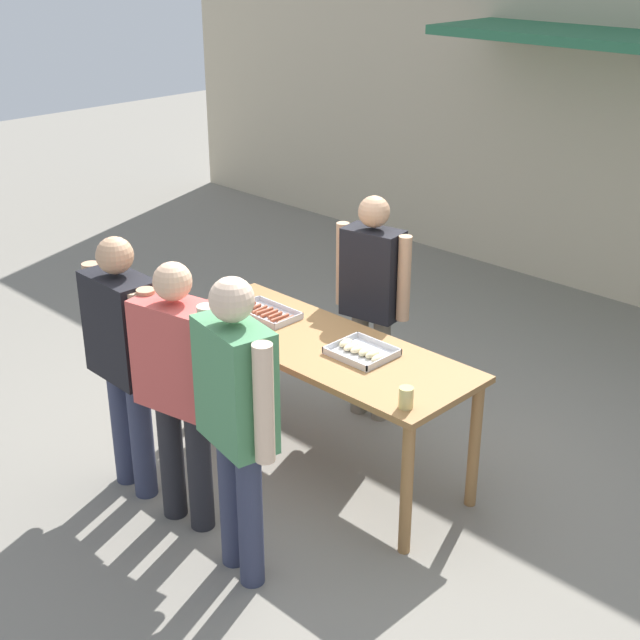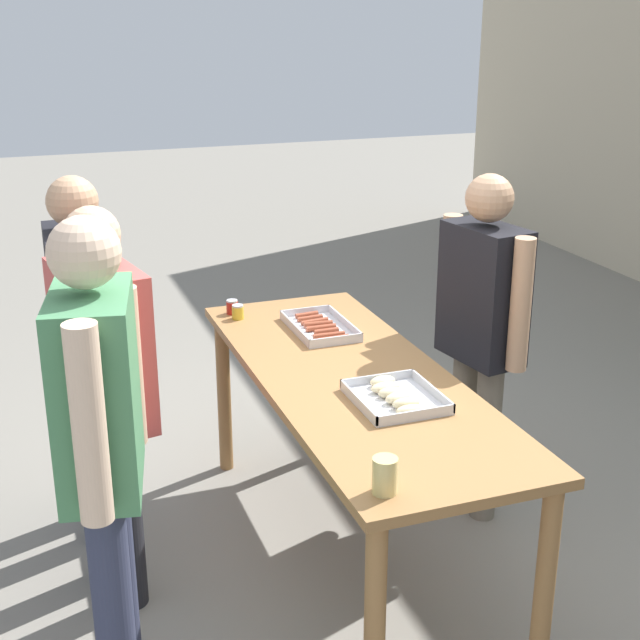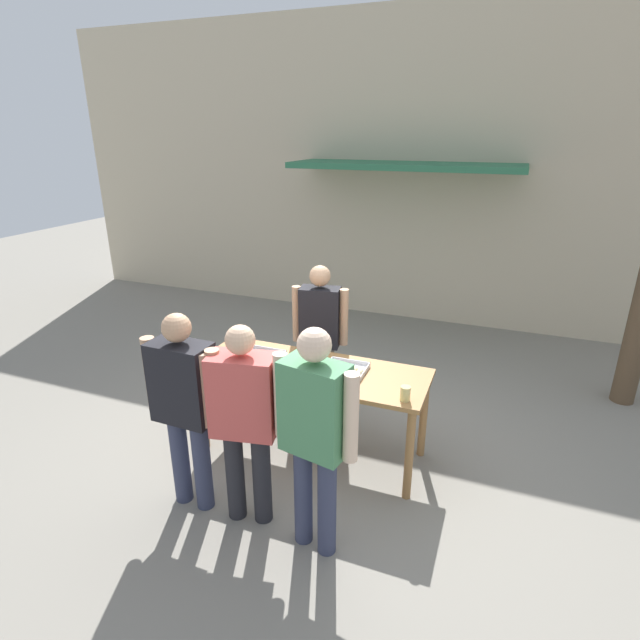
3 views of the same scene
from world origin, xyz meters
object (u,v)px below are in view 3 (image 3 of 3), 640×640
beer_cup (405,393)px  person_server_behind_table (320,328)px  person_customer_waiting_in_line (244,412)px  condiment_jar_mustard (207,361)px  condiment_jar_ketchup (215,362)px  person_customer_with_cup (315,426)px  person_customer_holding_hotdog (184,398)px  food_tray_buns (345,369)px  food_tray_sausages (260,355)px

beer_cup → person_server_behind_table: (-1.09, 0.96, 0.03)m
person_customer_waiting_in_line → condiment_jar_mustard: bearing=-53.1°
condiment_jar_ketchup → person_customer_with_cup: 1.52m
condiment_jar_mustard → person_customer_holding_hotdog: 0.78m
condiment_jar_ketchup → beer_cup: size_ratio=0.59×
condiment_jar_mustard → person_server_behind_table: person_server_behind_table is taller
person_server_behind_table → person_customer_with_cup: size_ratio=0.95×
condiment_jar_ketchup → condiment_jar_mustard: bearing=-175.7°
food_tray_buns → condiment_jar_mustard: bearing=-165.1°
beer_cup → person_customer_holding_hotdog: size_ratio=0.07×
person_customer_waiting_in_line → condiment_jar_ketchup: bearing=-56.5°
condiment_jar_mustard → person_customer_waiting_in_line: (0.79, -0.71, 0.04)m
condiment_jar_ketchup → person_customer_waiting_in_line: size_ratio=0.04×
condiment_jar_mustard → person_customer_holding_hotdog: size_ratio=0.04×
person_server_behind_table → person_customer_with_cup: (0.65, -1.76, 0.05)m
condiment_jar_mustard → beer_cup: (1.81, 0.01, 0.02)m
condiment_jar_mustard → person_server_behind_table: (0.72, 0.97, 0.06)m
condiment_jar_mustard → food_tray_buns: bearing=14.9°
food_tray_buns → beer_cup: size_ratio=3.04×
condiment_jar_mustard → person_customer_waiting_in_line: person_customer_waiting_in_line is taller
person_customer_with_cup → person_server_behind_table: bearing=-58.7°
food_tray_sausages → condiment_jar_ketchup: bearing=-132.2°
beer_cup → condiment_jar_ketchup: bearing=-179.8°
person_server_behind_table → person_customer_with_cup: 1.88m
condiment_jar_ketchup → person_customer_with_cup: bearing=-31.8°
condiment_jar_ketchup → person_customer_with_cup: size_ratio=0.04×
food_tray_buns → person_customer_holding_hotdog: person_customer_holding_hotdog is taller
person_customer_holding_hotdog → person_customer_waiting_in_line: size_ratio=1.02×
food_tray_buns → person_customer_waiting_in_line: bearing=-112.3°
person_customer_with_cup → person_customer_waiting_in_line: bearing=3.2°
food_tray_buns → condiment_jar_mustard: condiment_jar_mustard is taller
beer_cup → food_tray_buns: bearing=152.6°
person_customer_holding_hotdog → person_customer_with_cup: size_ratio=0.96×
condiment_jar_ketchup → beer_cup: beer_cup is taller
beer_cup → person_server_behind_table: bearing=138.7°
condiment_jar_mustard → person_customer_with_cup: size_ratio=0.04×
condiment_jar_ketchup → beer_cup: (1.73, 0.01, 0.02)m
person_customer_holding_hotdog → person_customer_waiting_in_line: 0.51m
beer_cup → person_customer_holding_hotdog: 1.70m
food_tray_buns → person_customer_holding_hotdog: 1.41m
food_tray_buns → condiment_jar_mustard: size_ratio=5.16×
condiment_jar_ketchup → person_customer_holding_hotdog: size_ratio=0.04×
beer_cup → person_server_behind_table: 1.46m
condiment_jar_mustard → condiment_jar_ketchup: size_ratio=1.00×
beer_cup → person_customer_waiting_in_line: size_ratio=0.07×
food_tray_buns → person_customer_with_cup: size_ratio=0.21×
beer_cup → person_customer_holding_hotdog: (-1.53, -0.74, 0.03)m
condiment_jar_mustard → person_server_behind_table: size_ratio=0.04×
food_tray_sausages → person_server_behind_table: (0.35, 0.65, 0.08)m
beer_cup → person_customer_waiting_in_line: (-1.02, -0.72, 0.02)m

